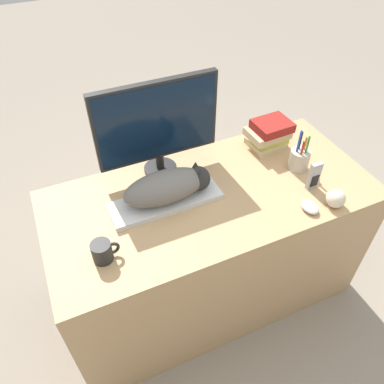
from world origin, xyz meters
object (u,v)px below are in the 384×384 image
(cat, at_px, (170,186))
(book_stack, at_px, (269,134))
(coffee_mug, at_px, (103,251))
(phone, at_px, (314,176))
(baseball, at_px, (336,199))
(pen_cup, at_px, (299,159))
(monitor, at_px, (157,124))
(computer_mouse, at_px, (310,207))
(keyboard, at_px, (166,201))

(cat, distance_m, book_stack, 0.60)
(coffee_mug, xyz_separation_m, phone, (0.92, 0.01, 0.02))
(cat, distance_m, baseball, 0.68)
(phone, bearing_deg, cat, 164.03)
(coffee_mug, relative_size, pen_cup, 0.50)
(pen_cup, bearing_deg, monitor, 157.38)
(baseball, bearing_deg, pen_cup, 88.73)
(monitor, distance_m, computer_mouse, 0.71)
(coffee_mug, distance_m, book_stack, 0.96)
(keyboard, bearing_deg, baseball, -25.20)
(computer_mouse, distance_m, phone, 0.15)
(phone, height_order, book_stack, book_stack)
(keyboard, distance_m, book_stack, 0.62)
(keyboard, xyz_separation_m, book_stack, (0.60, 0.16, 0.06))
(phone, bearing_deg, monitor, 145.96)
(keyboard, xyz_separation_m, cat, (0.02, 0.00, 0.08))
(monitor, relative_size, baseball, 6.85)
(pen_cup, bearing_deg, phone, -100.00)
(pen_cup, xyz_separation_m, phone, (-0.02, -0.13, 0.01))
(computer_mouse, xyz_separation_m, coffee_mug, (-0.83, 0.10, 0.03))
(cat, distance_m, pen_cup, 0.61)
(phone, bearing_deg, coffee_mug, -179.66)
(keyboard, height_order, baseball, baseball)
(monitor, xyz_separation_m, coffee_mug, (-0.36, -0.38, -0.21))
(monitor, xyz_separation_m, baseball, (0.57, -0.50, -0.21))
(computer_mouse, height_order, book_stack, book_stack)
(monitor, relative_size, computer_mouse, 6.12)
(coffee_mug, distance_m, phone, 0.92)
(cat, bearing_deg, baseball, -26.01)
(coffee_mug, xyz_separation_m, book_stack, (0.90, 0.34, 0.03))
(monitor, bearing_deg, keyboard, -104.82)
(coffee_mug, height_order, phone, phone)
(monitor, bearing_deg, phone, -34.04)
(keyboard, height_order, computer_mouse, computer_mouse)
(monitor, distance_m, phone, 0.70)
(pen_cup, bearing_deg, computer_mouse, -115.17)
(coffee_mug, bearing_deg, book_stack, 20.59)
(coffee_mug, height_order, book_stack, book_stack)
(keyboard, distance_m, monitor, 0.32)
(computer_mouse, relative_size, pen_cup, 0.42)
(keyboard, height_order, book_stack, book_stack)
(cat, xyz_separation_m, baseball, (0.61, -0.30, -0.05))
(keyboard, distance_m, cat, 0.08)
(keyboard, xyz_separation_m, monitor, (0.05, 0.21, 0.24))
(cat, bearing_deg, keyboard, -180.00)
(monitor, bearing_deg, book_stack, -4.47)
(book_stack, bearing_deg, baseball, -86.00)
(computer_mouse, distance_m, pen_cup, 0.27)
(keyboard, xyz_separation_m, pen_cup, (0.63, -0.03, 0.04))
(computer_mouse, height_order, pen_cup, pen_cup)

